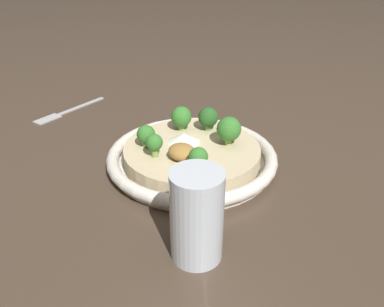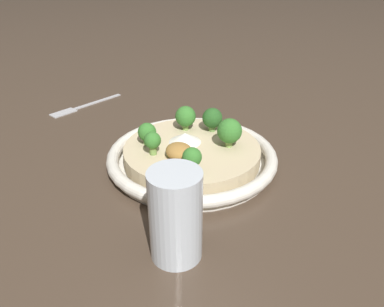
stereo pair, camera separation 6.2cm
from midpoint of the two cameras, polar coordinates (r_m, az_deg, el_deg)
ground_plane at (r=0.63m, az=2.81°, el=-1.77°), size 6.00×6.00×0.00m
risotto_bowl at (r=0.62m, az=2.85°, el=-0.42°), size 0.28×0.28×0.03m
cheese_sprinkle at (r=0.62m, az=1.44°, el=2.27°), size 0.05×0.05×0.02m
crispy_onion_garnish at (r=0.57m, az=1.11°, el=0.28°), size 0.04×0.04×0.02m
broccoli_front at (r=0.58m, az=-3.01°, el=1.80°), size 0.03×0.03×0.04m
broccoli_back at (r=0.61m, az=8.66°, el=3.31°), size 0.04×0.04×0.05m
broccoli_front_right at (r=0.53m, az=3.32°, el=-0.73°), size 0.03×0.03×0.04m
broccoli_front_left at (r=0.61m, az=-4.01°, el=3.11°), size 0.03×0.03×0.04m
broccoli_back_left at (r=0.66m, az=5.82°, el=5.28°), size 0.04×0.04×0.04m
broccoli_left at (r=0.66m, az=1.70°, el=5.57°), size 0.04×0.04×0.04m
drinking_glass at (r=0.43m, az=1.70°, el=-9.60°), size 0.06×0.06×0.11m
fork_utensil at (r=0.88m, az=-14.77°, el=6.85°), size 0.06×0.18×0.00m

